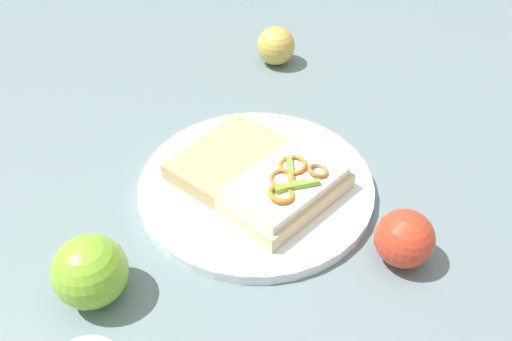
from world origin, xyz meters
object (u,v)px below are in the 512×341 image
Objects in this scene: sandwich at (285,190)px; apple_2 at (90,271)px; plate at (256,186)px; bread_slice_side at (230,158)px; apple_0 at (404,238)px; apple_1 at (276,46)px.

apple_2 is at bearing -13.75° from sandwich.
plate is at bearing -6.24° from apple_2.
bread_slice_side is at bearing 85.91° from plate.
apple_0 is 0.85× the size of apple_2.
apple_2 is at bearing 4.47° from bread_slice_side.
plate is 1.90× the size of sandwich.
apple_1 is (0.28, 0.14, 0.01)m from bread_slice_side.
plate is 2.06× the size of bread_slice_side.
plate is 0.05m from bread_slice_side.
apple_0 is 1.02× the size of apple_1.
plate is 0.25m from apple_2.
apple_2 is at bearing 138.78° from apple_0.
sandwich is 0.25m from apple_2.
bread_slice_side reaches higher than plate.
sandwich is at bearing -139.52° from apple_1.
sandwich is 0.37m from apple_1.
sandwich is at bearing 99.22° from apple_0.
apple_0 is at bearing -41.22° from apple_2.
plate is 0.21m from apple_0.
apple_1 is at bearing 57.06° from apple_0.
apple_2 is at bearing 173.76° from plate.
plate is at bearing 84.91° from bread_slice_side.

